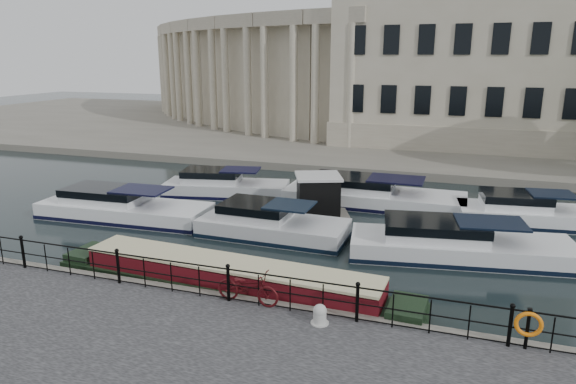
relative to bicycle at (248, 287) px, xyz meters
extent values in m
plane|color=black|center=(-0.63, 2.21, -1.08)|extent=(160.00, 160.00, 0.00)
cube|color=#6B665B|center=(-0.63, 41.21, -0.81)|extent=(120.00, 42.00, 0.55)
cylinder|color=black|center=(-8.63, -0.04, 0.02)|extent=(0.10, 0.10, 1.10)
sphere|color=black|center=(-8.63, -0.04, 0.62)|extent=(0.14, 0.14, 0.14)
cylinder|color=black|center=(-4.63, -0.04, 0.02)|extent=(0.10, 0.10, 1.10)
sphere|color=black|center=(-4.63, -0.04, 0.62)|extent=(0.14, 0.14, 0.14)
cylinder|color=black|center=(-0.63, -0.04, 0.02)|extent=(0.10, 0.10, 1.10)
sphere|color=black|center=(-0.63, -0.04, 0.62)|extent=(0.14, 0.14, 0.14)
cylinder|color=black|center=(3.37, -0.04, 0.02)|extent=(0.10, 0.10, 1.10)
sphere|color=black|center=(3.37, -0.04, 0.62)|extent=(0.14, 0.14, 0.14)
cylinder|color=black|center=(7.37, -0.04, 0.02)|extent=(0.10, 0.10, 1.10)
sphere|color=black|center=(7.37, -0.04, 0.62)|extent=(0.14, 0.14, 0.14)
cylinder|color=black|center=(-0.63, -0.04, 0.52)|extent=(24.00, 0.05, 0.05)
cylinder|color=black|center=(-0.63, -0.04, 0.02)|extent=(24.00, 0.04, 0.04)
cylinder|color=black|center=(-0.63, -0.04, -0.45)|extent=(24.00, 0.04, 0.04)
cube|color=#ADA38C|center=(5.37, 35.21, 6.47)|extent=(20.00, 14.00, 14.00)
cube|color=#9E937F|center=(5.37, 35.21, 0.47)|extent=(20.30, 14.30, 2.00)
cube|color=#ADA38C|center=(-3.96, 31.24, 4.97)|extent=(5.73, 4.06, 11.00)
cube|color=#9E937F|center=(-4.39, 29.28, 9.87)|extent=(5.62, 2.73, 1.20)
cylinder|color=#ADA38C|center=(-2.91, 28.37, 4.37)|extent=(0.70, 0.70, 9.80)
cylinder|color=#ADA38C|center=(-6.12, 29.08, 4.37)|extent=(0.70, 0.70, 9.80)
cube|color=#ADA38C|center=(-8.91, 32.66, 4.97)|extent=(5.90, 4.56, 11.00)
cube|color=#9E937F|center=(-9.58, 30.77, 9.87)|extent=(5.62, 3.30, 1.20)
cylinder|color=#ADA38C|center=(-8.22, 29.69, 4.37)|extent=(0.70, 0.70, 9.80)
cylinder|color=#ADA38C|center=(-11.32, 30.78, 4.37)|extent=(0.70, 0.70, 9.80)
cube|color=#ADA38C|center=(-13.67, 34.66, 4.97)|extent=(5.99, 4.99, 11.00)
cube|color=#9E937F|center=(-14.55, 32.86, 9.87)|extent=(5.55, 3.83, 1.20)
cylinder|color=#ADA38C|center=(-13.33, 31.63, 4.37)|extent=(0.70, 0.70, 9.80)
cylinder|color=#ADA38C|center=(-16.28, 33.08, 4.37)|extent=(0.70, 0.70, 9.80)
cube|color=#ADA38C|center=(-18.15, 37.21, 4.97)|extent=(5.99, 5.36, 11.00)
cube|color=#9E937F|center=(-19.24, 35.54, 9.87)|extent=(5.40, 4.29, 1.20)
cylinder|color=#ADA38C|center=(-18.18, 34.16, 4.37)|extent=(0.70, 0.70, 9.80)
cylinder|color=#ADA38C|center=(-20.92, 35.96, 4.37)|extent=(0.70, 0.70, 9.80)
cube|color=#ADA38C|center=(-22.29, 40.29, 4.97)|extent=(5.91, 5.64, 11.00)
cube|color=#9E937F|center=(-23.57, 38.76, 9.87)|extent=(5.16, 4.70, 1.20)
cylinder|color=#ADA38C|center=(-22.68, 37.26, 4.37)|extent=(0.70, 0.70, 9.80)
cylinder|color=#ADA38C|center=(-25.20, 39.37, 4.37)|extent=(0.70, 0.70, 9.80)
cube|color=#ADA38C|center=(-26.03, 43.83, 4.97)|extent=(5.74, 5.85, 11.00)
cube|color=#9E937F|center=(-27.49, 42.47, 9.87)|extent=(4.86, 5.04, 1.20)
cylinder|color=#ADA38C|center=(-26.78, 40.88, 4.37)|extent=(0.70, 0.70, 9.80)
cylinder|color=#ADA38C|center=(-29.03, 43.28, 4.37)|extent=(0.70, 0.70, 9.80)
cube|color=#ADA38C|center=(-29.32, 47.80, 4.97)|extent=(5.49, 5.97, 11.00)
cube|color=#9E937F|center=(-30.93, 46.62, 9.87)|extent=(4.48, 5.30, 1.20)
cylinder|color=#ADA38C|center=(-30.42, 44.96, 4.37)|extent=(0.70, 0.70, 9.80)
cylinder|color=#ADA38C|center=(-32.36, 47.61, 4.37)|extent=(0.70, 0.70, 9.80)
cube|color=#ADA38C|center=(-32.11, 52.14, 4.97)|extent=(5.16, 6.00, 11.00)
cube|color=#9E937F|center=(-33.85, 51.16, 9.87)|extent=(4.04, 5.49, 1.20)
cylinder|color=#ADA38C|center=(-33.55, 49.45, 4.37)|extent=(0.70, 0.70, 9.80)
cylinder|color=#ADA38C|center=(-35.16, 52.31, 4.37)|extent=(0.70, 0.70, 9.80)
cube|color=#ADA38C|center=(-34.36, 56.78, 4.97)|extent=(4.76, 5.95, 11.00)
cube|color=#9E937F|center=(-36.21, 56.01, 9.87)|extent=(3.54, 5.60, 1.20)
cylinder|color=#ADA38C|center=(-36.11, 54.28, 4.37)|extent=(0.70, 0.70, 9.80)
cylinder|color=#ADA38C|center=(-37.37, 57.31, 4.37)|extent=(0.70, 0.70, 9.80)
imported|color=#440C0F|center=(0.00, 0.00, 0.00)|extent=(2.06, 0.80, 1.06)
cylinder|color=#B6B6B1|center=(2.40, -0.49, -0.34)|extent=(0.37, 0.37, 0.39)
sphere|color=#B6B6B1|center=(2.40, -0.49, -0.14)|extent=(0.39, 0.39, 0.39)
cylinder|color=#B6B6B1|center=(2.40, -0.49, -0.51)|extent=(0.52, 0.52, 0.04)
cylinder|color=black|center=(7.78, -0.03, 0.02)|extent=(0.09, 0.09, 1.10)
cube|color=black|center=(7.78, -0.03, 0.57)|extent=(0.11, 0.11, 0.07)
torus|color=orange|center=(7.78, -0.11, 0.20)|extent=(0.70, 0.11, 0.70)
cube|color=black|center=(-1.30, 1.39, -0.98)|extent=(13.26, 2.45, 0.79)
cube|color=#520B12|center=(-1.30, 1.39, -0.33)|extent=(10.61, 2.05, 0.62)
cube|color=beige|center=(-1.30, 1.39, 0.07)|extent=(10.61, 2.10, 0.09)
cube|color=#6B665B|center=(-0.81, 10.96, -1.03)|extent=(3.74, 3.46, 0.25)
cube|color=black|center=(-0.81, 10.96, 0.02)|extent=(2.62, 2.62, 1.81)
cube|color=silver|center=(-0.81, 10.96, 0.97)|extent=(2.88, 2.88, 0.12)
cube|color=white|center=(-9.80, 7.41, -0.88)|extent=(8.71, 3.17, 1.20)
cube|color=black|center=(-9.80, 7.41, -0.96)|extent=(8.80, 3.21, 0.18)
cube|color=white|center=(-10.83, 7.36, -0.03)|extent=(3.97, 2.44, 0.90)
cube|color=black|center=(-8.77, 7.46, 0.47)|extent=(2.67, 2.05, 0.08)
cube|color=silver|center=(-1.87, 7.28, -0.88)|extent=(6.63, 2.82, 1.20)
cube|color=black|center=(-1.87, 7.28, -0.96)|extent=(6.70, 2.85, 0.18)
cube|color=silver|center=(-2.66, 7.29, -0.03)|extent=(3.00, 2.27, 0.90)
cube|color=black|center=(-1.08, 7.27, 0.47)|extent=(2.01, 1.93, 0.08)
cube|color=silver|center=(6.13, 7.35, -0.88)|extent=(9.03, 4.09, 1.20)
cube|color=black|center=(6.13, 7.35, -0.96)|extent=(9.12, 4.13, 0.18)
cube|color=silver|center=(5.10, 7.19, -0.03)|extent=(4.22, 2.85, 0.90)
cube|color=black|center=(7.16, 7.51, 0.47)|extent=(2.88, 2.32, 0.08)
cube|color=silver|center=(-6.85, 13.00, -0.88)|extent=(7.40, 3.77, 1.20)
cube|color=black|center=(-6.85, 13.00, -0.96)|extent=(7.47, 3.81, 0.18)
cube|color=silver|center=(-7.68, 12.83, -0.03)|extent=(3.51, 2.58, 0.90)
cube|color=black|center=(-6.02, 13.16, 0.47)|extent=(2.41, 2.09, 0.08)
cube|color=white|center=(1.58, 13.70, -0.88)|extent=(9.62, 3.14, 1.20)
cube|color=black|center=(1.58, 13.70, -0.96)|extent=(9.71, 3.17, 0.18)
cube|color=white|center=(0.43, 13.71, -0.03)|extent=(4.34, 2.55, 0.90)
cube|color=black|center=(2.73, 13.70, 0.47)|extent=(2.89, 2.17, 0.08)
cube|color=white|center=(9.29, 12.92, -0.88)|extent=(6.93, 3.34, 1.20)
cube|color=black|center=(9.29, 12.92, -0.96)|extent=(7.00, 3.38, 0.18)
cube|color=white|center=(8.50, 12.82, -0.03)|extent=(3.24, 2.44, 0.90)
cube|color=black|center=(10.09, 13.02, 0.47)|extent=(2.20, 2.01, 0.08)
camera|label=1|loc=(5.73, -13.15, 6.81)|focal=32.00mm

